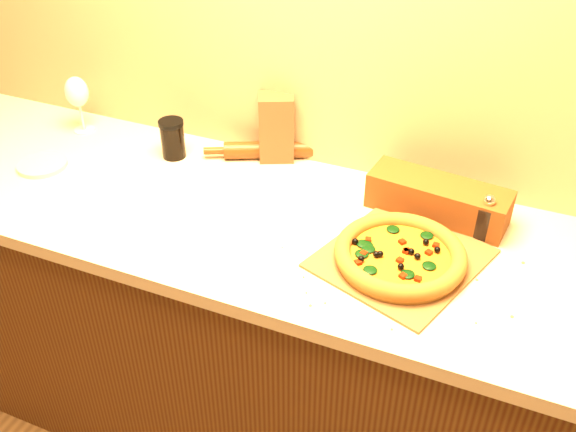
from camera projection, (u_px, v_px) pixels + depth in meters
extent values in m
plane|color=#9E8460|center=(337.00, 17.00, 1.68)|extent=(4.00, 0.00, 4.00)
cube|color=#48220F|center=(288.00, 345.00, 1.98)|extent=(2.80, 0.65, 0.86)
cube|color=#C0AF96|center=(288.00, 229.00, 1.71)|extent=(2.84, 0.68, 0.04)
cube|color=brown|center=(401.00, 258.00, 1.58)|extent=(0.44, 0.47, 0.01)
cube|color=brown|center=(452.00, 215.00, 1.72)|extent=(0.10, 0.16, 0.01)
cylinder|color=#AF822B|center=(399.00, 259.00, 1.55)|extent=(0.30, 0.30, 0.02)
cylinder|color=gold|center=(400.00, 256.00, 1.55)|extent=(0.25, 0.25, 0.01)
torus|color=brown|center=(400.00, 254.00, 1.54)|extent=(0.32, 0.32, 0.04)
ellipsoid|color=black|center=(422.00, 251.00, 1.55)|extent=(0.03, 0.03, 0.01)
sphere|color=black|center=(383.00, 253.00, 1.54)|extent=(0.02, 0.02, 0.02)
cube|color=maroon|center=(403.00, 267.00, 1.50)|extent=(0.02, 0.02, 0.01)
cylinder|color=black|center=(485.00, 221.00, 1.63)|extent=(0.07, 0.07, 0.09)
sphere|color=silver|center=(489.00, 201.00, 1.59)|extent=(0.03, 0.03, 0.03)
cylinder|color=#50250D|center=(268.00, 150.00, 1.96)|extent=(0.27, 0.16, 0.05)
cylinder|color=#50250D|center=(323.00, 149.00, 1.97)|extent=(0.07, 0.05, 0.02)
cylinder|color=#50250D|center=(214.00, 151.00, 1.96)|extent=(0.07, 0.05, 0.02)
cube|color=#623412|center=(438.00, 199.00, 1.70)|extent=(0.38, 0.16, 0.10)
cylinder|color=silver|center=(84.00, 130.00, 2.12)|extent=(0.07, 0.07, 0.00)
cylinder|color=silver|center=(82.00, 118.00, 2.10)|extent=(0.01, 0.01, 0.08)
ellipsoid|color=silver|center=(77.00, 92.00, 2.04)|extent=(0.08, 0.08, 0.10)
cube|color=brown|center=(276.00, 127.00, 1.92)|extent=(0.13, 0.12, 0.21)
cylinder|color=black|center=(173.00, 141.00, 1.95)|extent=(0.07, 0.07, 0.11)
cylinder|color=black|center=(171.00, 123.00, 1.92)|extent=(0.08, 0.08, 0.01)
cylinder|color=beige|center=(42.00, 165.00, 1.93)|extent=(0.19, 0.19, 0.01)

